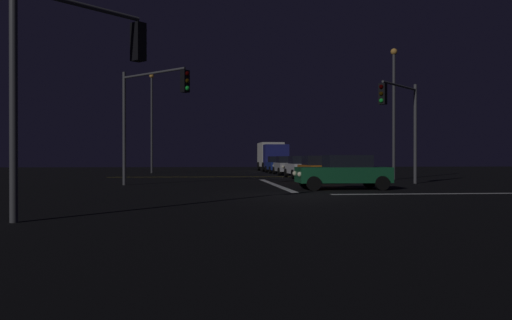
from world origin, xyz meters
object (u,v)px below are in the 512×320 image
sedan_white (302,167)px  traffic_signal_ne (401,113)px  sedan_blue (278,164)px  traffic_signal_nw (149,104)px  streetlamp_left_far (152,116)px  streetlamp_right_near (394,104)px  sedan_orange (319,169)px  box_truck (272,155)px  sedan_green_crossing (344,172)px  sedan_silver (287,165)px  traffic_signal_sw (76,62)px

sedan_white → traffic_signal_ne: 10.84m
sedan_blue → traffic_signal_nw: (-9.63, -21.97, 3.38)m
streetlamp_left_far → streetlamp_right_near: bearing=-42.6°
traffic_signal_nw → streetlamp_right_near: streetlamp_right_near is taller
sedan_orange → streetlamp_right_near: 7.86m
sedan_orange → box_truck: (0.51, 25.46, 0.91)m
sedan_green_crossing → sedan_orange: bearing=87.4°
box_truck → streetlamp_right_near: size_ratio=0.95×
sedan_silver → streetlamp_right_near: size_ratio=0.50×
sedan_orange → sedan_silver: (0.22, 13.21, 0.00)m
sedan_green_crossing → streetlamp_right_near: streetlamp_right_near is taller
traffic_signal_sw → streetlamp_right_near: (15.60, 20.10, 1.20)m
sedan_silver → box_truck: size_ratio=0.52×
sedan_blue → sedan_green_crossing: same height
sedan_orange → sedan_blue: size_ratio=1.00×
traffic_signal_ne → streetlamp_right_near: size_ratio=0.64×
sedan_silver → streetlamp_left_far: 14.05m
box_truck → sedan_blue: bearing=-92.8°
sedan_blue → box_truck: (0.34, 6.90, 0.91)m
traffic_signal_ne → sedan_white: bearing=109.9°
streetlamp_right_near → traffic_signal_nw: bearing=-156.4°
box_truck → sedan_green_crossing: 32.20m
sedan_white → traffic_signal_nw: bearing=-134.3°
sedan_silver → traffic_signal_ne: (3.55, -16.48, 3.06)m
traffic_signal_nw → box_truck: bearing=70.9°
traffic_signal_nw → streetlamp_right_near: 16.66m
sedan_orange → sedan_white: 6.52m
traffic_signal_sw → traffic_signal_nw: bearing=88.5°
sedan_white → traffic_signal_nw: size_ratio=0.72×
box_truck → traffic_signal_sw: bearing=-103.7°
box_truck → streetlamp_left_far: (-12.13, -6.22, 3.65)m
traffic_signal_nw → streetlamp_left_far: 22.79m
sedan_orange → sedan_white: bearing=88.1°
streetlamp_right_near → streetlamp_left_far: bearing=137.4°
sedan_white → sedan_green_crossing: size_ratio=1.00×
traffic_signal_nw → streetlamp_left_far: bearing=95.4°
traffic_signal_ne → traffic_signal_nw: traffic_signal_nw is taller
traffic_signal_sw → sedan_silver: bearing=71.5°
traffic_signal_ne → streetlamp_left_far: 27.31m
streetlamp_right_near → sedan_orange: bearing=-150.7°
box_truck → traffic_signal_ne: traffic_signal_ne is taller
sedan_silver → sedan_blue: size_ratio=1.00×
sedan_silver → sedan_blue: (-0.06, 5.35, 0.00)m
streetlamp_right_near → traffic_signal_ne: bearing=-107.2°
sedan_blue → streetlamp_right_near: size_ratio=0.50×
sedan_blue → streetlamp_right_near: (5.62, -15.32, 4.22)m
sedan_green_crossing → traffic_signal_nw: bearing=160.2°
traffic_signal_sw → streetlamp_right_near: streetlamp_right_near is taller
sedan_blue → box_truck: 6.97m
sedan_orange → traffic_signal_sw: bearing=-120.2°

